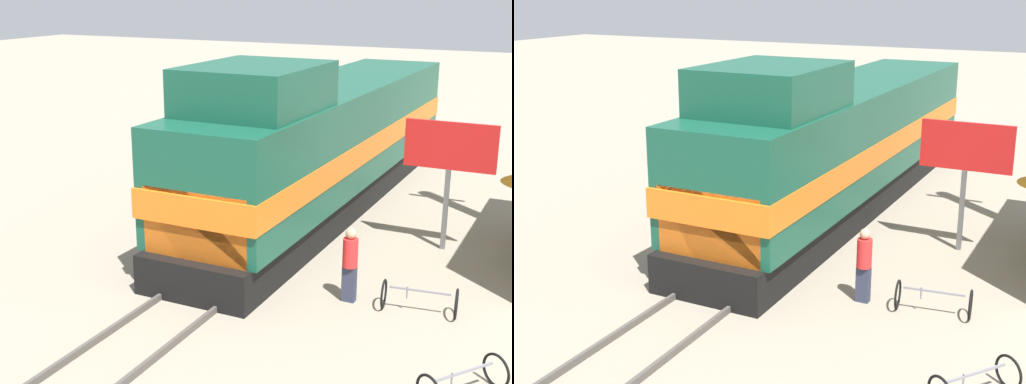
% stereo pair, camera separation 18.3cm
% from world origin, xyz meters
% --- Properties ---
extents(ground_plane, '(120.00, 120.00, 0.00)m').
position_xyz_m(ground_plane, '(0.00, 0.00, 0.00)').
color(ground_plane, gray).
extents(rail_near, '(0.08, 34.17, 0.15)m').
position_xyz_m(rail_near, '(-0.72, 0.00, 0.07)').
color(rail_near, '#4C4742').
rests_on(rail_near, ground_plane).
extents(rail_far, '(0.08, 34.17, 0.15)m').
position_xyz_m(rail_far, '(0.72, 0.00, 0.07)').
color(rail_far, '#4C4742').
rests_on(rail_far, ground_plane).
extents(locomotive, '(3.13, 16.91, 4.97)m').
position_xyz_m(locomotive, '(0.00, 3.63, 2.07)').
color(locomotive, black).
rests_on(locomotive, ground_plane).
extents(billboard_sign, '(2.38, 0.12, 3.45)m').
position_xyz_m(billboard_sign, '(4.25, 1.80, 2.62)').
color(billboard_sign, '#595959').
rests_on(billboard_sign, ground_plane).
extents(person_bystander, '(0.34, 0.34, 1.72)m').
position_xyz_m(person_bystander, '(3.09, -2.43, 0.94)').
color(person_bystander, '#2D3347').
rests_on(person_bystander, ground_plane).
extents(bicycle, '(1.66, 0.86, 0.66)m').
position_xyz_m(bicycle, '(4.66, -2.34, 0.34)').
color(bicycle, black).
rests_on(bicycle, ground_plane).
extents(bicycle_spare, '(1.44, 1.64, 0.64)m').
position_xyz_m(bicycle_spare, '(6.16, -5.25, 0.33)').
color(bicycle_spare, black).
rests_on(bicycle_spare, ground_plane).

